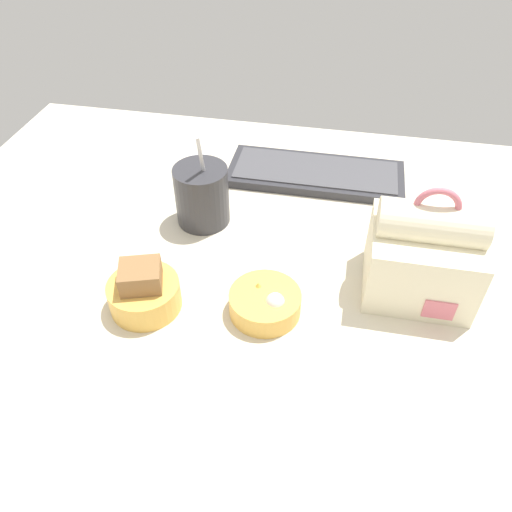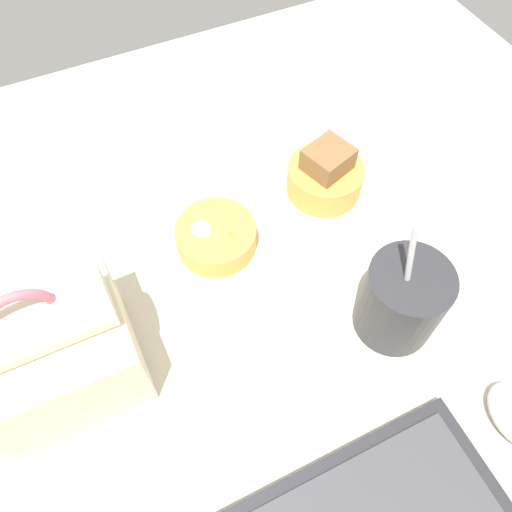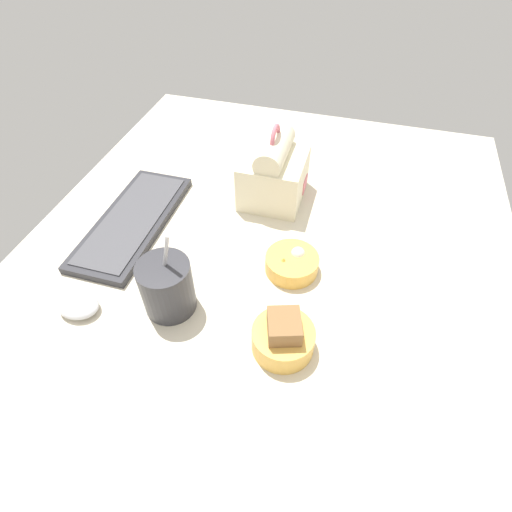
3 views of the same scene
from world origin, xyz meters
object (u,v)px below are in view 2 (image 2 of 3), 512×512
object	(u,v)px
bento_bowl_sandwich	(325,176)
bento_bowl_snacks	(216,237)
lunch_bag	(54,349)
soup_cup	(402,300)

from	to	relation	value
bento_bowl_sandwich	bento_bowl_snacks	world-z (taller)	bento_bowl_sandwich
bento_bowl_sandwich	lunch_bag	bearing A→B (deg)	16.45
soup_cup	bento_bowl_sandwich	world-z (taller)	soup_cup
lunch_bag	bento_bowl_sandwich	world-z (taller)	lunch_bag
lunch_bag	bento_bowl_sandwich	bearing A→B (deg)	-163.55
soup_cup	bento_bowl_sandwich	bearing A→B (deg)	-97.45
soup_cup	bento_bowl_snacks	xyz separation A→B (cm)	(15.79, -20.81, -3.89)
bento_bowl_sandwich	bento_bowl_snacks	size ratio (longest dim) A/B	1.00
lunch_bag	bento_bowl_snacks	bearing A→B (deg)	-156.96
bento_bowl_snacks	lunch_bag	bearing A→B (deg)	23.04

